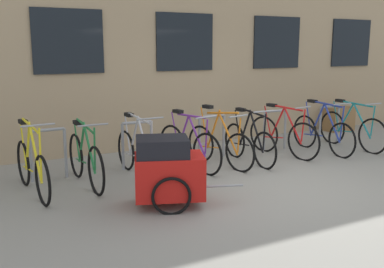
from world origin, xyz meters
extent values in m
plane|color=gray|center=(0.00, 0.00, 0.00)|extent=(42.00, 42.00, 0.00)
cube|color=black|center=(-2.40, 3.18, 2.19)|extent=(1.30, 0.04, 1.18)
cube|color=black|center=(0.00, 3.18, 2.19)|extent=(1.30, 0.04, 1.18)
cube|color=black|center=(2.40, 3.18, 2.19)|extent=(1.30, 0.04, 1.18)
cube|color=black|center=(4.80, 3.18, 2.19)|extent=(1.30, 0.04, 1.18)
cylinder|color=gray|center=(-3.36, 1.90, 0.40)|extent=(0.05, 0.05, 0.81)
cylinder|color=gray|center=(-2.83, 1.90, 0.40)|extent=(0.05, 0.05, 0.81)
cylinder|color=gray|center=(-3.09, 1.90, 0.81)|extent=(0.53, 0.05, 0.05)
cylinder|color=gray|center=(-1.86, 1.90, 0.40)|extent=(0.05, 0.05, 0.81)
cylinder|color=gray|center=(-1.33, 1.90, 0.40)|extent=(0.05, 0.05, 0.81)
cylinder|color=gray|center=(-1.59, 1.90, 0.81)|extent=(0.53, 0.05, 0.05)
cylinder|color=gray|center=(-0.36, 1.90, 0.40)|extent=(0.05, 0.05, 0.81)
cylinder|color=gray|center=(0.17, 1.90, 0.40)|extent=(0.05, 0.05, 0.81)
cylinder|color=gray|center=(-0.09, 1.90, 0.81)|extent=(0.53, 0.05, 0.05)
cylinder|color=gray|center=(1.14, 1.90, 0.40)|extent=(0.05, 0.05, 0.81)
cylinder|color=gray|center=(1.67, 1.90, 0.40)|extent=(0.05, 0.05, 0.81)
cylinder|color=gray|center=(1.41, 1.90, 0.81)|extent=(0.53, 0.05, 0.05)
cylinder|color=gray|center=(2.64, 1.90, 0.40)|extent=(0.05, 0.05, 0.81)
cylinder|color=gray|center=(3.17, 1.90, 0.40)|extent=(0.05, 0.05, 0.81)
cylinder|color=gray|center=(2.91, 1.90, 0.81)|extent=(0.53, 0.05, 0.05)
torus|color=black|center=(0.35, 1.78, 0.32)|extent=(0.04, 0.67, 0.67)
torus|color=black|center=(0.34, 0.83, 0.32)|extent=(0.04, 0.67, 0.67)
cylinder|color=black|center=(0.34, 1.09, 0.62)|extent=(0.04, 0.46, 0.72)
cylinder|color=black|center=(0.35, 1.45, 0.59)|extent=(0.04, 0.33, 0.66)
cylinder|color=black|center=(0.35, 1.24, 0.94)|extent=(0.04, 0.73, 0.09)
cylinder|color=black|center=(0.35, 1.54, 0.29)|extent=(0.03, 0.48, 0.07)
cylinder|color=black|center=(0.35, 1.69, 0.61)|extent=(0.03, 0.20, 0.60)
cylinder|color=black|center=(0.34, 0.85, 0.64)|extent=(0.03, 0.08, 0.65)
cube|color=black|center=(0.35, 1.60, 0.94)|extent=(0.10, 0.20, 0.06)
cylinder|color=gray|center=(0.34, 0.88, 1.00)|extent=(0.44, 0.03, 0.03)
torus|color=black|center=(1.14, 1.91, 0.35)|extent=(0.19, 0.73, 0.74)
torus|color=black|center=(1.33, 0.95, 0.35)|extent=(0.19, 0.73, 0.74)
cylinder|color=red|center=(1.28, 1.22, 0.63)|extent=(0.13, 0.47, 0.68)
cylinder|color=red|center=(1.21, 1.58, 0.61)|extent=(0.10, 0.34, 0.65)
cylinder|color=red|center=(1.25, 1.37, 0.94)|extent=(0.19, 0.74, 0.07)
cylinder|color=red|center=(1.19, 1.67, 0.32)|extent=(0.12, 0.49, 0.08)
cylinder|color=red|center=(1.16, 1.82, 0.64)|extent=(0.06, 0.20, 0.59)
cylinder|color=red|center=(1.33, 0.98, 0.65)|extent=(0.04, 0.08, 0.61)
cube|color=black|center=(1.18, 1.74, 0.96)|extent=(0.14, 0.22, 0.06)
cylinder|color=gray|center=(1.32, 1.00, 0.99)|extent=(0.44, 0.11, 0.03)
torus|color=black|center=(-0.36, 1.84, 0.32)|extent=(0.19, 0.67, 0.68)
torus|color=black|center=(-0.14, 0.88, 0.32)|extent=(0.19, 0.67, 0.68)
cylinder|color=orange|center=(-0.20, 1.14, 0.60)|extent=(0.14, 0.47, 0.67)
cylinder|color=orange|center=(-0.29, 1.51, 0.64)|extent=(0.11, 0.35, 0.74)
cylinder|color=orange|center=(-0.24, 1.29, 0.96)|extent=(0.20, 0.75, 0.12)
cylinder|color=orange|center=(-0.31, 1.60, 0.30)|extent=(0.13, 0.49, 0.07)
cylinder|color=orange|center=(-0.34, 1.75, 0.66)|extent=(0.07, 0.20, 0.69)
cylinder|color=orange|center=(-0.15, 0.90, 0.62)|extent=(0.04, 0.08, 0.60)
cube|color=black|center=(-0.32, 1.66, 1.03)|extent=(0.14, 0.22, 0.06)
cylinder|color=gray|center=(-0.15, 0.92, 0.95)|extent=(0.43, 0.12, 0.03)
torus|color=black|center=(-1.79, 1.93, 0.33)|extent=(0.07, 0.70, 0.70)
torus|color=black|center=(-1.75, 0.86, 0.33)|extent=(0.07, 0.70, 0.70)
cylinder|color=#B7B7BC|center=(-1.76, 1.16, 0.64)|extent=(0.06, 0.51, 0.74)
cylinder|color=#B7B7BC|center=(-1.78, 1.57, 0.61)|extent=(0.05, 0.39, 0.68)
cylinder|color=#B7B7BC|center=(-1.77, 1.33, 0.97)|extent=(0.07, 0.84, 0.09)
cylinder|color=#B7B7BC|center=(-1.78, 1.66, 0.30)|extent=(0.05, 0.54, 0.07)
cylinder|color=#B7B7BC|center=(-1.79, 1.84, 0.64)|extent=(0.03, 0.20, 0.62)
cylinder|color=#B7B7BC|center=(-1.75, 0.89, 0.66)|extent=(0.03, 0.08, 0.67)
cube|color=black|center=(-1.79, 1.75, 0.98)|extent=(0.11, 0.20, 0.06)
cylinder|color=gray|center=(-1.75, 0.91, 1.03)|extent=(0.44, 0.04, 0.03)
torus|color=black|center=(2.13, 1.81, 0.33)|extent=(0.05, 0.70, 0.70)
torus|color=black|center=(2.13, 0.77, 0.33)|extent=(0.05, 0.70, 0.70)
cylinder|color=#233893|center=(2.13, 1.06, 0.64)|extent=(0.04, 0.50, 0.74)
cylinder|color=#233893|center=(2.13, 1.46, 0.62)|extent=(0.04, 0.37, 0.70)
cylinder|color=#233893|center=(2.13, 1.23, 0.98)|extent=(0.04, 0.81, 0.07)
cylinder|color=#233893|center=(2.13, 1.55, 0.30)|extent=(0.03, 0.52, 0.07)
cylinder|color=#233893|center=(2.13, 1.72, 0.65)|extent=(0.03, 0.20, 0.64)
cylinder|color=#233893|center=(2.13, 0.80, 0.66)|extent=(0.03, 0.08, 0.67)
cube|color=black|center=(2.13, 1.63, 1.00)|extent=(0.10, 0.20, 0.06)
cylinder|color=gray|center=(2.13, 0.82, 1.03)|extent=(0.44, 0.03, 0.03)
torus|color=black|center=(2.93, 1.82, 0.34)|extent=(0.05, 0.73, 0.73)
torus|color=black|center=(2.92, 0.73, 0.34)|extent=(0.05, 0.73, 0.73)
cylinder|color=teal|center=(2.92, 1.03, 0.62)|extent=(0.04, 0.53, 0.68)
cylinder|color=teal|center=(2.93, 1.46, 0.61)|extent=(0.04, 0.40, 0.65)
cylinder|color=teal|center=(2.92, 1.21, 0.94)|extent=(0.05, 0.87, 0.06)
cylinder|color=teal|center=(2.93, 1.55, 0.32)|extent=(0.03, 0.55, 0.08)
cylinder|color=teal|center=(2.93, 1.73, 0.64)|extent=(0.03, 0.20, 0.59)
cylinder|color=teal|center=(2.92, 0.75, 0.65)|extent=(0.03, 0.08, 0.61)
cube|color=black|center=(2.93, 1.64, 0.96)|extent=(0.10, 0.20, 0.06)
cylinder|color=gray|center=(2.92, 0.78, 0.98)|extent=(0.44, 0.03, 0.03)
torus|color=black|center=(-0.92, 1.91, 0.34)|extent=(0.19, 0.72, 0.73)
torus|color=black|center=(-0.73, 0.97, 0.34)|extent=(0.19, 0.72, 0.73)
cylinder|color=#722D99|center=(-0.78, 1.23, 0.61)|extent=(0.13, 0.46, 0.66)
cylinder|color=#722D99|center=(-0.86, 1.59, 0.62)|extent=(0.10, 0.33, 0.67)
cylinder|color=#722D99|center=(-0.81, 1.37, 0.94)|extent=(0.18, 0.73, 0.05)
cylinder|color=#722D99|center=(-0.87, 1.67, 0.32)|extent=(0.12, 0.48, 0.08)
cylinder|color=#722D99|center=(-0.90, 1.82, 0.64)|extent=(0.06, 0.20, 0.61)
cylinder|color=#722D99|center=(-0.73, 0.99, 0.64)|extent=(0.04, 0.08, 0.59)
cube|color=black|center=(-0.89, 1.73, 0.97)|extent=(0.14, 0.22, 0.06)
cylinder|color=gray|center=(-0.74, 1.02, 0.96)|extent=(0.44, 0.11, 0.03)
torus|color=black|center=(-2.66, 1.89, 0.34)|extent=(0.06, 0.73, 0.73)
torus|color=black|center=(-2.63, 0.84, 0.34)|extent=(0.06, 0.73, 0.73)
cylinder|color=#1E7238|center=(-2.64, 1.12, 0.63)|extent=(0.05, 0.50, 0.70)
cylinder|color=#1E7238|center=(-2.65, 1.53, 0.59)|extent=(0.05, 0.38, 0.61)
cylinder|color=#1E7238|center=(-2.65, 1.30, 0.93)|extent=(0.06, 0.82, 0.12)
cylinder|color=#1E7238|center=(-2.66, 1.62, 0.32)|extent=(0.04, 0.53, 0.08)
cylinder|color=#1E7238|center=(-2.66, 1.80, 0.62)|extent=(0.03, 0.20, 0.55)
cylinder|color=#1E7238|center=(-2.63, 0.86, 0.66)|extent=(0.03, 0.08, 0.63)
cube|color=black|center=(-2.66, 1.71, 0.92)|extent=(0.11, 0.20, 0.06)
cylinder|color=gray|center=(-2.63, 0.89, 1.00)|extent=(0.44, 0.04, 0.03)
torus|color=black|center=(-3.49, 1.83, 0.33)|extent=(0.10, 0.71, 0.71)
torus|color=black|center=(-3.39, 0.75, 0.33)|extent=(0.10, 0.71, 0.71)
cylinder|color=yellow|center=(-3.41, 1.04, 0.67)|extent=(0.08, 0.52, 0.78)
cylinder|color=yellow|center=(-3.45, 1.47, 0.63)|extent=(0.07, 0.40, 0.71)
cylinder|color=yellow|center=(-3.43, 1.22, 1.01)|extent=(0.11, 0.86, 0.11)
cylinder|color=yellow|center=(-3.46, 1.56, 0.31)|extent=(0.07, 0.54, 0.07)
cylinder|color=yellow|center=(-3.48, 1.74, 0.65)|extent=(0.04, 0.20, 0.65)
cylinder|color=yellow|center=(-3.39, 0.77, 0.69)|extent=(0.04, 0.08, 0.72)
cube|color=black|center=(-3.47, 1.65, 1.01)|extent=(0.12, 0.21, 0.06)
cylinder|color=gray|center=(-3.39, 0.80, 1.08)|extent=(0.44, 0.07, 0.03)
cube|color=red|center=(-1.91, -0.08, 0.41)|extent=(1.05, 0.88, 0.56)
cube|color=black|center=(-1.99, -0.05, 0.81)|extent=(0.83, 0.77, 0.24)
torus|color=black|center=(-1.79, 0.23, 0.24)|extent=(0.49, 0.22, 0.51)
torus|color=black|center=(-2.02, -0.39, 0.24)|extent=(0.49, 0.22, 0.51)
cylinder|color=gray|center=(-1.23, -0.33, 0.24)|extent=(0.52, 0.22, 0.03)
cube|color=olive|center=(4.19, 2.85, 0.30)|extent=(0.70, 0.44, 0.60)
camera|label=1|loc=(-4.30, -5.23, 2.09)|focal=41.73mm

